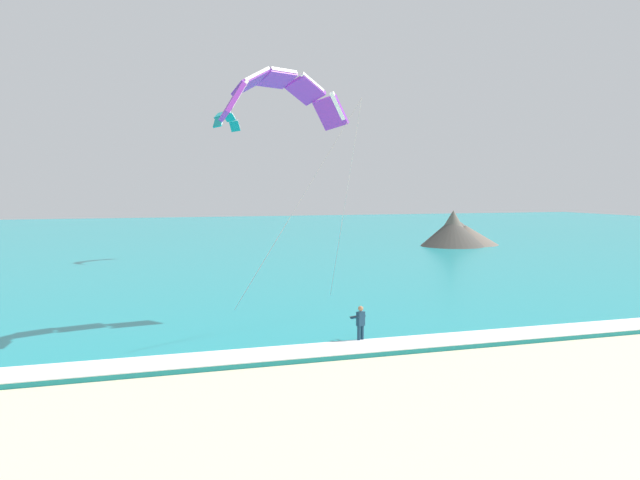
# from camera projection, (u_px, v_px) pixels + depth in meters

# --- Properties ---
(sea) EXTENTS (200.00, 120.00, 0.20)m
(sea) POSITION_uv_depth(u_px,v_px,m) (233.00, 238.00, 83.68)
(sea) COLOR teal
(sea) RESTS_ON ground
(surf_foam) EXTENTS (200.00, 2.06, 0.04)m
(surf_foam) POSITION_uv_depth(u_px,v_px,m) (475.00, 337.00, 27.69)
(surf_foam) COLOR white
(surf_foam) RESTS_ON sea
(surfboard) EXTENTS (0.94, 1.46, 0.09)m
(surfboard) POSITION_uv_depth(u_px,v_px,m) (360.00, 345.00, 27.15)
(surfboard) COLOR white
(surfboard) RESTS_ON ground
(kitesurfer) EXTENTS (0.65, 0.64, 1.69)m
(kitesurfer) POSITION_uv_depth(u_px,v_px,m) (360.00, 323.00, 27.09)
(kitesurfer) COLOR #143347
(kitesurfer) RESTS_ON ground
(kite_primary) EXTENTS (6.86, 6.18, 11.03)m
(kite_primary) POSITION_uv_depth(u_px,v_px,m) (281.00, 93.00, 30.12)
(kite_primary) COLOR purple
(kite_distant) EXTENTS (3.13, 4.36, 1.71)m
(kite_distant) POSITION_uv_depth(u_px,v_px,m) (226.00, 119.00, 57.72)
(kite_distant) COLOR teal
(headland_right) EXTENTS (10.25, 10.75, 4.17)m
(headland_right) POSITION_uv_depth(u_px,v_px,m) (458.00, 233.00, 72.52)
(headland_right) COLOR #665B51
(headland_right) RESTS_ON ground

